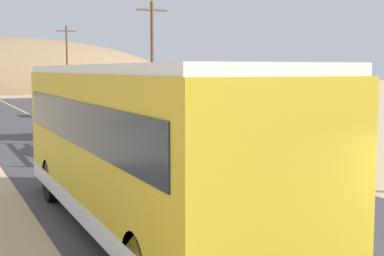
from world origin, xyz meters
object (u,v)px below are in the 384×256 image
object	(u,v)px
power_pole_mid	(152,54)
power_pole_far	(67,59)
livestock_truck	(137,102)
car_far	(66,106)
bus	(140,143)

from	to	relation	value
power_pole_mid	power_pole_far	size ratio (longest dim) A/B	0.97
power_pole_mid	power_pole_far	xyz separation A→B (m)	(-0.00, 27.79, 0.14)
livestock_truck	power_pole_mid	bearing A→B (deg)	67.23
car_far	power_pole_mid	world-z (taller)	power_pole_mid
bus	power_pole_far	size ratio (longest dim) A/B	1.24
power_pole_far	livestock_truck	bearing A→B (deg)	-98.12
car_far	power_pole_far	xyz separation A→B (m)	(5.86, 26.96, 3.62)
car_far	power_pole_far	bearing A→B (deg)	77.74
car_far	bus	bearing A→B (deg)	-98.84
power_pole_far	bus	bearing A→B (deg)	-100.54
bus	power_pole_mid	distance (m)	28.60
bus	car_far	xyz separation A→B (m)	(4.27, 27.47, -1.05)
power_pole_mid	power_pole_far	world-z (taller)	power_pole_far
bus	livestock_truck	bearing A→B (deg)	71.50
bus	car_far	bearing A→B (deg)	81.16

